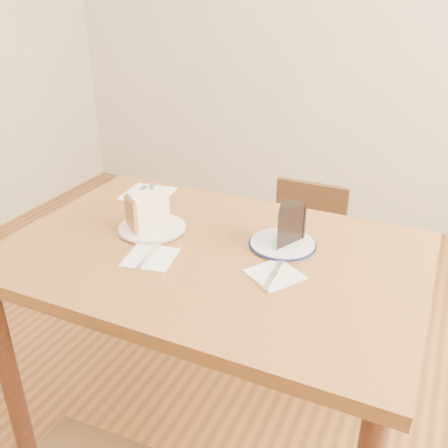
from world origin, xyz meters
TOP-DOWN VIEW (x-y plane):
  - ground at (0.00, 0.00)m, footprint 4.00×4.00m
  - table at (0.00, 0.00)m, footprint 1.20×0.80m
  - chair_far at (0.10, 0.62)m, footprint 0.35×0.35m
  - plate_cream at (-0.23, 0.04)m, footprint 0.20×0.20m
  - plate_navy at (0.18, 0.11)m, footprint 0.19×0.19m
  - carrot_cake at (-0.23, 0.05)m, footprint 0.14×0.15m
  - chocolate_cake at (0.18, 0.11)m, footprint 0.09×0.11m
  - napkin_cream at (-0.14, -0.11)m, footprint 0.16×0.16m
  - napkin_navy at (0.21, -0.05)m, footprint 0.17×0.17m
  - napkin_spare at (-0.39, 0.28)m, footprint 0.18×0.18m
  - fork_cream at (-0.14, -0.11)m, footprint 0.04×0.14m
  - knife_navy at (0.21, -0.05)m, footprint 0.02×0.17m
  - fork_spare at (-0.39, 0.29)m, footprint 0.07×0.13m
  - knife_spare at (-0.42, 0.25)m, footprint 0.04×0.16m

SIDE VIEW (x-z plane):
  - ground at x=0.00m, z-range 0.00..0.00m
  - chair_far at x=0.10m, z-range 0.04..0.75m
  - table at x=0.00m, z-range 0.28..1.03m
  - napkin_cream at x=-0.14m, z-range 0.75..0.75m
  - napkin_navy at x=0.21m, z-range 0.75..0.75m
  - napkin_spare at x=-0.39m, z-range 0.75..0.75m
  - plate_cream at x=-0.23m, z-range 0.75..0.76m
  - plate_navy at x=0.18m, z-range 0.75..0.76m
  - fork_cream at x=-0.14m, z-range 0.75..0.76m
  - knife_navy at x=0.21m, z-range 0.75..0.76m
  - fork_spare at x=-0.39m, z-range 0.75..0.76m
  - knife_spare at x=-0.42m, z-range 0.75..0.76m
  - carrot_cake at x=-0.23m, z-range 0.76..0.86m
  - chocolate_cake at x=0.18m, z-range 0.76..0.87m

